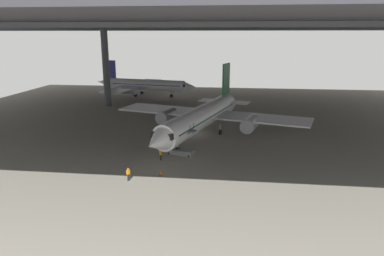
# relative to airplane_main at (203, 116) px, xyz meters

# --- Properties ---
(ground_plane) EXTENTS (110.00, 110.00, 0.00)m
(ground_plane) POSITION_rel_airplane_main_xyz_m (-1.63, 0.94, -3.37)
(ground_plane) COLOR gray
(hangar_structure) EXTENTS (121.00, 99.00, 19.16)m
(hangar_structure) POSITION_rel_airplane_main_xyz_m (-1.70, 14.69, 15.15)
(hangar_structure) COLOR #4C4F54
(hangar_structure) RESTS_ON ground_plane
(airplane_main) EXTENTS (34.07, 34.51, 11.06)m
(airplane_main) POSITION_rel_airplane_main_xyz_m (0.00, 0.00, 0.00)
(airplane_main) COLOR white
(airplane_main) RESTS_ON ground_plane
(boarding_stairs) EXTENTS (4.34, 2.49, 4.57)m
(boarding_stairs) POSITION_rel_airplane_main_xyz_m (-2.19, -9.52, -2.65)
(boarding_stairs) COLOR slate
(boarding_stairs) RESTS_ON ground_plane
(crew_worker_near_nose) EXTENTS (0.38, 0.48, 1.59)m
(crew_worker_near_nose) POSITION_rel_airplane_main_xyz_m (-6.85, -19.46, -2.47)
(crew_worker_near_nose) COLOR #232838
(crew_worker_near_nose) RESTS_ON ground_plane
(crew_worker_by_stairs) EXTENTS (0.42, 0.41, 1.57)m
(crew_worker_by_stairs) POSITION_rel_airplane_main_xyz_m (-4.55, -12.25, -2.49)
(crew_worker_by_stairs) COLOR #232838
(crew_worker_by_stairs) RESTS_ON ground_plane
(airplane_distant) EXTENTS (29.01, 28.35, 9.44)m
(airplane_distant) POSITION_rel_airplane_main_xyz_m (-19.54, 37.63, -0.30)
(airplane_distant) COLOR white
(airplane_distant) RESTS_ON ground_plane
(traffic_cone_orange) EXTENTS (0.36, 0.36, 0.60)m
(traffic_cone_orange) POSITION_rel_airplane_main_xyz_m (-3.47, -17.32, -3.08)
(traffic_cone_orange) COLOR black
(traffic_cone_orange) RESTS_ON ground_plane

